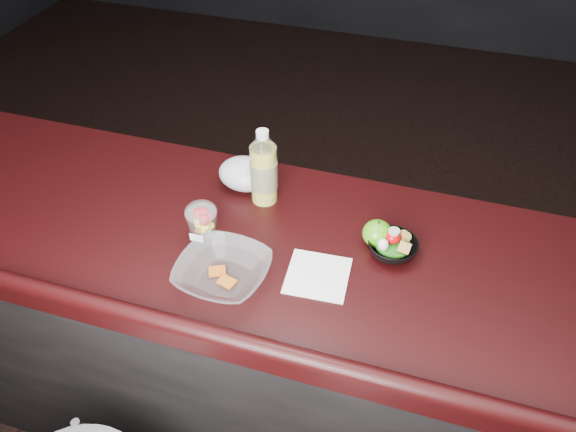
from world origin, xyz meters
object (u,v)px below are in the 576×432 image
object	(u,v)px
lemonade_bottle	(264,172)
snack_bowl	(392,246)
green_apple	(377,233)
takeout_bowl	(223,272)
fruit_cup	(202,222)

from	to	relation	value
lemonade_bottle	snack_bowl	world-z (taller)	lemonade_bottle
lemonade_bottle	green_apple	bearing A→B (deg)	-14.16
snack_bowl	takeout_bowl	bearing A→B (deg)	-150.62
fruit_cup	snack_bowl	bearing A→B (deg)	11.17
lemonade_bottle	takeout_bowl	xyz separation A→B (m)	(0.00, -0.34, -0.07)
fruit_cup	green_apple	distance (m)	0.48
green_apple	fruit_cup	bearing A→B (deg)	-164.91
fruit_cup	takeout_bowl	bearing A→B (deg)	-48.82
snack_bowl	fruit_cup	bearing A→B (deg)	-168.83
snack_bowl	lemonade_bottle	bearing A→B (deg)	164.23
green_apple	takeout_bowl	distance (m)	0.43
lemonade_bottle	fruit_cup	size ratio (longest dim) A/B	1.95
lemonade_bottle	takeout_bowl	world-z (taller)	lemonade_bottle
lemonade_bottle	fruit_cup	xyz separation A→B (m)	(-0.11, -0.21, -0.04)
fruit_cup	green_apple	world-z (taller)	fruit_cup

